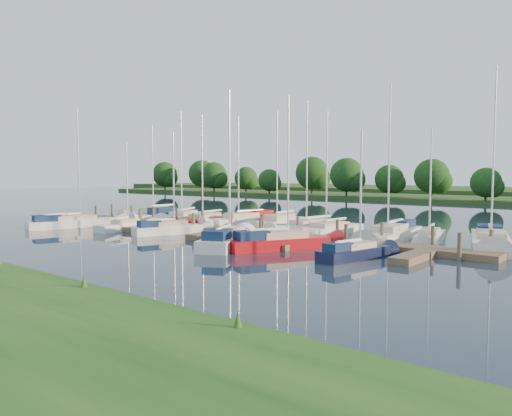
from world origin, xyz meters
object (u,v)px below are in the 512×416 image
Objects in this scene: sailboat_n_5 at (279,225)px; dock at (230,232)px; sailboat_s_2 at (170,230)px; sailboat_n_0 at (155,215)px; motorboat at (160,217)px.

dock is at bearing 82.43° from sailboat_n_5.
sailboat_n_5 is 9.92m from sailboat_s_2.
dock is at bearing 163.40° from sailboat_n_0.
motorboat is 12.32m from sailboat_s_2.
sailboat_n_0 is 3.58m from motorboat.
sailboat_s_2 is at bearing -145.51° from dock.
sailboat_n_0 is 15.89m from sailboat_s_2.
sailboat_n_5 is at bearing -159.26° from motorboat.
dock is 3.74× the size of sailboat_n_0.
sailboat_n_5 is at bearing 87.48° from dock.
motorboat is at bearing 152.78° from sailboat_n_0.
motorboat is (-14.02, 4.48, 0.15)m from dock.
sailboat_n_5 is at bearing -176.95° from sailboat_n_0.
motorboat is (3.07, -1.84, 0.07)m from sailboat_n_0.
sailboat_n_5 is (0.27, 6.12, 0.09)m from dock.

